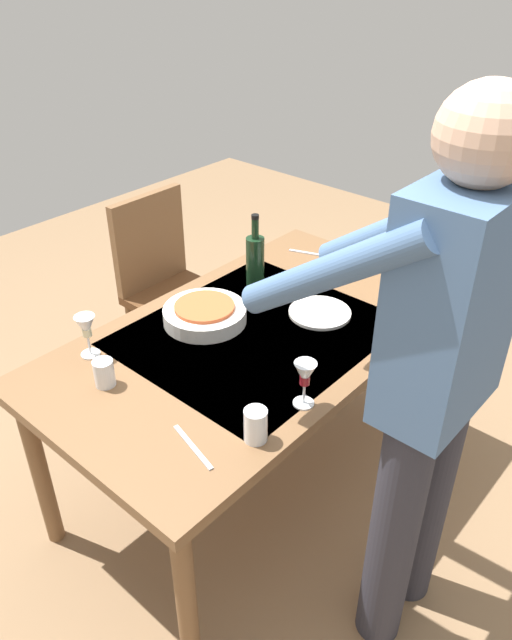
% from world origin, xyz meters
% --- Properties ---
extents(ground_plane, '(6.00, 6.00, 0.00)m').
position_xyz_m(ground_plane, '(0.00, 0.00, 0.00)').
color(ground_plane, '#846647').
extents(dining_table, '(1.57, 0.88, 0.73)m').
position_xyz_m(dining_table, '(0.00, 0.00, 0.66)').
color(dining_table, brown).
rests_on(dining_table, ground_plane).
extents(chair_near, '(0.40, 0.40, 0.91)m').
position_xyz_m(chair_near, '(-0.29, -0.82, 0.53)').
color(chair_near, '#523019').
rests_on(chair_near, ground_plane).
extents(person_server, '(0.42, 0.61, 1.69)m').
position_xyz_m(person_server, '(0.12, 0.70, 0.96)').
color(person_server, '#2D2D38').
rests_on(person_server, ground_plane).
extents(wine_bottle, '(0.07, 0.07, 0.30)m').
position_xyz_m(wine_bottle, '(-0.26, -0.23, 0.84)').
color(wine_bottle, black).
rests_on(wine_bottle, dining_table).
extents(wine_glass_left, '(0.07, 0.07, 0.15)m').
position_xyz_m(wine_glass_left, '(0.47, -0.32, 0.83)').
color(wine_glass_left, white).
rests_on(wine_glass_left, dining_table).
extents(wine_glass_right, '(0.07, 0.07, 0.15)m').
position_xyz_m(wine_glass_right, '(0.20, 0.36, 0.83)').
color(wine_glass_right, white).
rests_on(wine_glass_right, dining_table).
extents(water_cup_near_left, '(0.07, 0.07, 0.10)m').
position_xyz_m(water_cup_near_left, '(0.40, 0.35, 0.78)').
color(water_cup_near_left, silver).
rests_on(water_cup_near_left, dining_table).
extents(water_cup_near_right, '(0.06, 0.06, 0.09)m').
position_xyz_m(water_cup_near_right, '(0.53, -0.16, 0.77)').
color(water_cup_near_right, silver).
rests_on(water_cup_near_right, dining_table).
extents(water_cup_far_left, '(0.07, 0.07, 0.09)m').
position_xyz_m(water_cup_far_left, '(-0.70, -0.06, 0.77)').
color(water_cup_far_left, silver).
rests_on(water_cup_far_left, dining_table).
extents(serving_bowl_pasta, '(0.30, 0.30, 0.07)m').
position_xyz_m(serving_bowl_pasta, '(0.07, -0.18, 0.76)').
color(serving_bowl_pasta, silver).
rests_on(serving_bowl_pasta, dining_table).
extents(side_bowl_salad, '(0.18, 0.18, 0.07)m').
position_xyz_m(side_bowl_salad, '(-0.59, 0.29, 0.76)').
color(side_bowl_salad, silver).
rests_on(side_bowl_salad, dining_table).
extents(dinner_plate_near, '(0.23, 0.23, 0.01)m').
position_xyz_m(dinner_plate_near, '(-0.25, 0.10, 0.74)').
color(dinner_plate_near, silver).
rests_on(dinner_plate_near, dining_table).
extents(table_knife, '(0.06, 0.20, 0.00)m').
position_xyz_m(table_knife, '(0.54, 0.25, 0.73)').
color(table_knife, silver).
rests_on(table_knife, dining_table).
extents(table_fork, '(0.08, 0.17, 0.00)m').
position_xyz_m(table_fork, '(-0.62, -0.23, 0.73)').
color(table_fork, silver).
rests_on(table_fork, dining_table).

